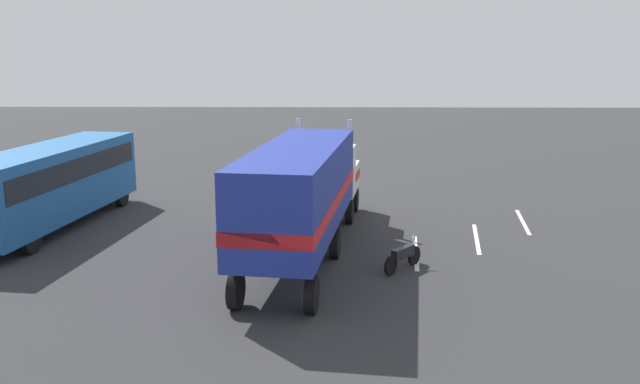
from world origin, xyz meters
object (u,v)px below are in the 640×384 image
person_bystander (239,212)px  motorcycle (403,256)px  semi_truck (305,187)px  parked_bus (52,179)px

person_bystander → motorcycle: size_ratio=0.95×
person_bystander → motorcycle: (-4.46, -6.20, -0.41)m
semi_truck → person_bystander: size_ratio=8.81×
semi_truck → parked_bus: bearing=70.5°
parked_bus → person_bystander: bearing=-96.5°
semi_truck → motorcycle: size_ratio=8.40×
person_bystander → motorcycle: person_bystander is taller
semi_truck → parked_bus: semi_truck is taller
person_bystander → parked_bus: (0.91, 7.90, 1.17)m
semi_truck → motorcycle: semi_truck is taller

